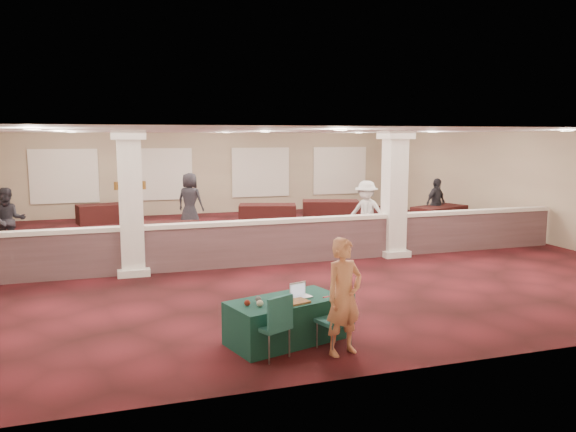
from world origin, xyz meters
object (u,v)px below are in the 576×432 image
object	(u,v)px
attendee_a	(9,220)
attendee_b	(366,213)
conf_chair_side	(274,321)
far_table_front_left	(166,236)
woman	(344,296)
attendee_d	(190,201)
far_table_front_right	(439,217)
far_table_back_center	(267,216)
far_table_back_left	(102,214)
attendee_c	(436,203)
far_table_front_center	(310,233)
near_table	(285,321)
conf_chair_main	(338,317)
far_table_back_right	(331,212)

from	to	relation	value
attendee_a	attendee_b	size ratio (longest dim) A/B	0.96
conf_chair_side	far_table_front_left	distance (m)	8.37
woman	attendee_d	size ratio (longest dim) A/B	0.90
attendee_d	far_table_front_right	bearing A→B (deg)	-163.07
far_table_front_right	far_table_back_center	distance (m)	5.75
far_table_back_left	attendee_c	bearing A→B (deg)	-22.60
attendee_c	far_table_front_center	bearing A→B (deg)	174.87
attendee_c	attendee_d	world-z (taller)	attendee_d
near_table	far_table_back_center	bearing A→B (deg)	59.50
woman	attendee_c	distance (m)	11.81
conf_chair_main	attendee_d	bearing A→B (deg)	74.57
attendee_d	attendee_b	bearing A→B (deg)	170.67
far_table_front_left	far_table_back_right	size ratio (longest dim) A/B	0.89
conf_chair_side	far_table_back_right	distance (m)	12.41
conf_chair_side	far_table_front_left	bearing A→B (deg)	69.06
far_table_back_right	conf_chair_main	bearing A→B (deg)	-111.57
far_table_back_left	attendee_a	bearing A→B (deg)	-116.34
far_table_back_right	attendee_d	distance (m)	4.96
near_table	conf_chair_side	bearing A→B (deg)	-136.55
woman	far_table_front_center	size ratio (longest dim) A/B	0.90
conf_chair_side	far_table_front_center	world-z (taller)	conf_chair_side
far_table_back_left	attendee_c	world-z (taller)	attendee_c
far_table_front_center	far_table_front_right	distance (m)	5.34
far_table_front_left	far_table_back_right	world-z (taller)	far_table_back_right
conf_chair_side	woman	distance (m)	1.04
far_table_front_left	attendee_b	size ratio (longest dim) A/B	0.97
far_table_front_left	far_table_back_center	bearing A→B (deg)	36.12
far_table_front_center	near_table	bearing A→B (deg)	-112.92
attendee_b	attendee_d	xyz separation A→B (m)	(-4.38, 4.39, 0.02)
far_table_front_left	attendee_c	xyz separation A→B (m)	(9.00, 0.78, 0.48)
far_table_back_center	far_table_front_center	bearing A→B (deg)	-86.45
conf_chair_main	far_table_front_left	bearing A→B (deg)	83.10
far_table_front_left	far_table_front_center	size ratio (longest dim) A/B	0.94
conf_chair_side	far_table_front_left	size ratio (longest dim) A/B	0.52
near_table	far_table_back_left	world-z (taller)	far_table_back_left
far_table_back_right	attendee_a	world-z (taller)	attendee_a
far_table_back_left	attendee_b	world-z (taller)	attendee_b
far_table_front_right	far_table_back_center	bearing A→B (deg)	158.49
near_table	far_table_front_center	distance (m)	7.38
far_table_back_right	conf_chair_side	bearing A→B (deg)	-115.66
attendee_a	attendee_d	bearing A→B (deg)	17.62
near_table	far_table_front_right	distance (m)	11.54
far_table_front_center	attendee_a	size ratio (longest dim) A/B	1.07
far_table_back_right	far_table_back_left	bearing A→B (deg)	162.84
attendee_b	conf_chair_main	bearing A→B (deg)	-67.70
near_table	far_table_back_left	size ratio (longest dim) A/B	1.02
near_table	conf_chair_main	size ratio (longest dim) A/B	2.00
far_table_front_center	attendee_a	bearing A→B (deg)	168.57
far_table_front_right	far_table_back_left	xyz separation A→B (m)	(-10.72, 4.69, -0.04)
far_table_front_right	attendee_a	size ratio (longest dim) A/B	1.08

